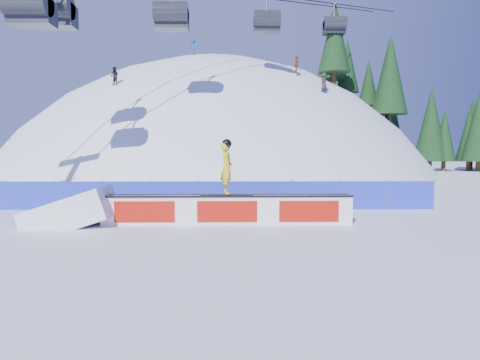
{
  "coord_description": "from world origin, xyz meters",
  "views": [
    {
      "loc": [
        2.59,
        -13.41,
        2.51
      ],
      "look_at": [
        2.77,
        2.66,
        1.38
      ],
      "focal_mm": 32.0,
      "sensor_mm": 36.0,
      "label": 1
    }
  ],
  "objects": [
    {
      "name": "treeline",
      "position": [
        24.26,
        41.18,
        9.32
      ],
      "size": [
        26.52,
        12.11,
        19.58
      ],
      "color": "#372416",
      "rests_on": "ground"
    },
    {
      "name": "ground",
      "position": [
        0.0,
        0.0,
        0.0
      ],
      "size": [
        160.0,
        160.0,
        0.0
      ],
      "primitive_type": "plane",
      "color": "silver",
      "rests_on": "ground"
    },
    {
      "name": "safety_fence",
      "position": [
        0.0,
        4.5,
        0.6
      ],
      "size": [
        22.05,
        0.05,
        1.3
      ],
      "color": "#2131C4",
      "rests_on": "ground"
    },
    {
      "name": "rail_box",
      "position": [
        2.32,
        0.92,
        0.5
      ],
      "size": [
        8.4,
        0.69,
        1.01
      ],
      "rotation": [
        0.0,
        0.0,
        0.01
      ],
      "color": "white",
      "rests_on": "ground"
    },
    {
      "name": "snowboarder",
      "position": [
        2.31,
        0.92,
        1.93
      ],
      "size": [
        1.8,
        0.69,
        1.87
      ],
      "rotation": [
        0.0,
        0.0,
        1.74
      ],
      "color": "black",
      "rests_on": "rail_box"
    },
    {
      "name": "snow_ramp",
      "position": [
        -2.93,
        0.86,
        0.0
      ],
      "size": [
        2.94,
        1.86,
        1.82
      ],
      "primitive_type": null,
      "rotation": [
        0.0,
        -0.31,
        0.01
      ],
      "color": "silver",
      "rests_on": "ground"
    },
    {
      "name": "distant_skiers",
      "position": [
        1.24,
        30.15,
        11.13
      ],
      "size": [
        20.2,
        10.84,
        6.88
      ],
      "color": "black",
      "rests_on": "ground"
    },
    {
      "name": "snow_hill",
      "position": [
        0.0,
        42.0,
        -18.0
      ],
      "size": [
        64.0,
        64.0,
        64.0
      ],
      "color": "white",
      "rests_on": "ground"
    }
  ]
}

